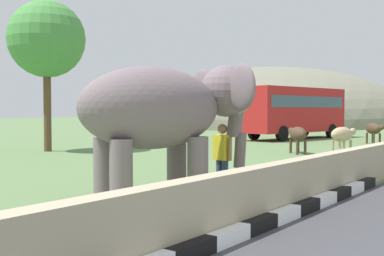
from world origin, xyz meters
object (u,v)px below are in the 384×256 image
object	(u,v)px
elephant	(167,111)
cow_near	(298,135)
person_handler	(222,155)
bus_red	(294,109)
cow_mid	(374,129)
cow_far	(342,135)

from	to	relation	value
elephant	cow_near	xyz separation A→B (m)	(12.45, 2.84, -1.09)
person_handler	bus_red	bearing A→B (deg)	21.27
person_handler	cow_near	size ratio (longest dim) A/B	1.01
person_handler	cow_near	bearing A→B (deg)	16.32
bus_red	cow_mid	bearing A→B (deg)	-107.55
bus_red	cow_near	distance (m)	11.54
person_handler	cow_near	distance (m)	11.35
elephant	cow_far	bearing A→B (deg)	4.73
cow_near	cow_far	distance (m)	1.96
bus_red	cow_mid	distance (m)	6.33
cow_near	cow_mid	bearing A→B (deg)	-5.83
person_handler	bus_red	world-z (taller)	bus_red
elephant	cow_mid	world-z (taller)	elephant
cow_mid	cow_far	world-z (taller)	same
elephant	cow_near	size ratio (longest dim) A/B	2.47
cow_mid	cow_far	distance (m)	7.55
elephant	cow_mid	bearing A→B (deg)	5.41
elephant	cow_mid	size ratio (longest dim) A/B	2.40
person_handler	cow_far	world-z (taller)	person_handler
cow_mid	elephant	bearing A→B (deg)	-174.59
bus_red	cow_mid	xyz separation A→B (m)	(-1.87, -5.92, -1.21)
person_handler	cow_mid	xyz separation A→B (m)	(19.32, 2.33, -0.06)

